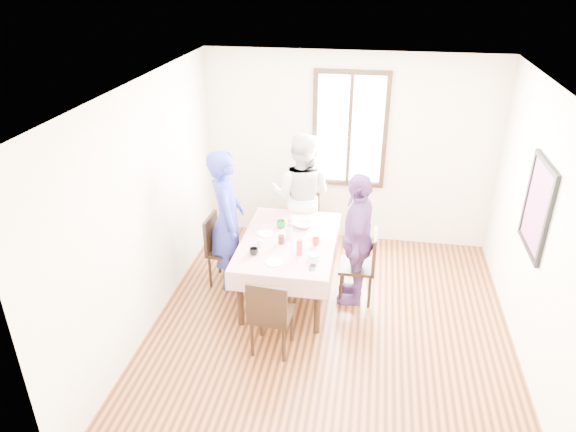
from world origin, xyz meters
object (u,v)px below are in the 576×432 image
(chair_far, at_px, (301,223))
(chair_left, at_px, (226,250))
(dining_table, at_px, (289,268))
(chair_right, at_px, (357,266))
(chair_near, at_px, (272,313))
(person_far, at_px, (301,196))
(person_left, at_px, (226,220))
(person_right, at_px, (357,239))

(chair_far, bearing_deg, chair_left, 53.91)
(dining_table, bearing_deg, chair_right, 3.27)
(chair_near, bearing_deg, person_far, 94.63)
(chair_left, distance_m, person_far, 1.27)
(person_far, bearing_deg, chair_left, 53.76)
(person_left, bearing_deg, person_right, -110.90)
(chair_right, bearing_deg, chair_left, 87.06)
(person_far, distance_m, person_right, 1.25)
(chair_left, bearing_deg, chair_near, 37.89)
(chair_far, height_order, person_right, person_right)
(chair_far, height_order, chair_near, same)
(chair_far, xyz_separation_m, person_right, (0.80, -0.99, 0.37))
(dining_table, bearing_deg, chair_near, -90.00)
(chair_left, xyz_separation_m, person_left, (0.02, 0.00, 0.44))
(chair_right, bearing_deg, chair_far, 40.11)
(dining_table, bearing_deg, person_left, 170.00)
(chair_far, bearing_deg, chair_near, 96.52)
(chair_left, height_order, chair_near, same)
(dining_table, height_order, chair_far, chair_far)
(chair_right, height_order, chair_far, same)
(chair_left, distance_m, chair_near, 1.43)
(chair_right, height_order, chair_near, same)
(chair_far, height_order, person_left, person_left)
(chair_near, relative_size, person_left, 0.51)
(chair_right, relative_size, chair_near, 1.00)
(person_right, bearing_deg, person_far, -138.51)
(dining_table, distance_m, chair_left, 0.84)
(person_right, bearing_deg, person_left, -91.43)
(dining_table, height_order, chair_near, chair_near)
(dining_table, xyz_separation_m, chair_near, (0.00, -1.03, 0.08))
(chair_near, distance_m, person_right, 1.39)
(chair_left, xyz_separation_m, person_far, (0.82, 0.87, 0.42))
(chair_near, bearing_deg, chair_left, 129.59)
(dining_table, height_order, person_left, person_left)
(dining_table, relative_size, person_far, 0.85)
(chair_right, relative_size, person_right, 0.55)
(chair_right, distance_m, chair_far, 1.28)
(person_right, bearing_deg, chair_near, -34.56)
(person_left, bearing_deg, chair_near, -163.30)
(dining_table, relative_size, chair_right, 1.65)
(dining_table, bearing_deg, person_far, 90.00)
(chair_left, relative_size, chair_near, 1.00)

